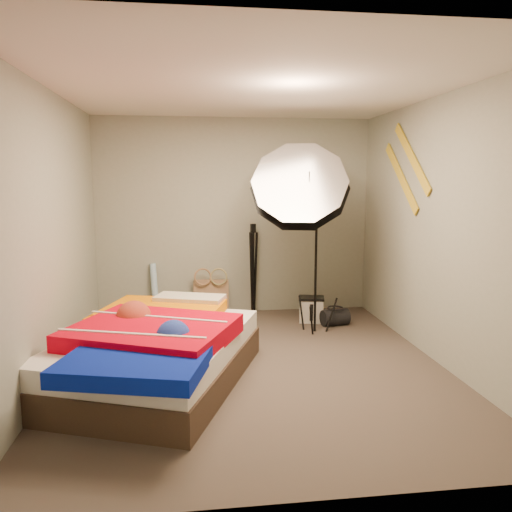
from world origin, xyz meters
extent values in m
plane|color=#493F38|center=(0.00, 0.00, 0.00)|extent=(4.00, 4.00, 0.00)
plane|color=silver|center=(0.00, 0.00, 2.50)|extent=(4.00, 4.00, 0.00)
plane|color=gray|center=(0.00, 2.00, 1.25)|extent=(3.50, 0.00, 3.50)
plane|color=gray|center=(0.00, -2.00, 1.25)|extent=(3.50, 0.00, 3.50)
plane|color=gray|center=(-1.75, 0.00, 1.25)|extent=(0.00, 4.00, 4.00)
plane|color=gray|center=(1.75, 0.00, 1.25)|extent=(0.00, 4.00, 4.00)
cube|color=tan|center=(-0.32, 1.90, 0.22)|extent=(0.46, 0.23, 0.46)
cylinder|color=#519ED6|center=(-1.03, 1.90, 0.34)|extent=(0.14, 0.21, 0.68)
cube|color=silver|center=(0.88, 1.39, 0.14)|extent=(0.32, 0.26, 0.29)
cylinder|color=black|center=(1.13, 1.20, 0.10)|extent=(0.35, 0.25, 0.20)
cube|color=gold|center=(1.73, 0.60, 1.95)|extent=(0.02, 0.91, 0.78)
cube|color=gold|center=(1.73, 0.85, 1.75)|extent=(0.02, 0.91, 0.78)
cube|color=#3E2D22|center=(-0.87, -0.26, 0.13)|extent=(1.96, 2.30, 0.25)
cube|color=silver|center=(-0.87, -0.26, 0.34)|extent=(1.91, 2.25, 0.17)
cube|color=orange|center=(-0.85, 0.20, 0.47)|extent=(1.29, 1.20, 0.14)
cube|color=red|center=(-0.88, -0.41, 0.49)|extent=(1.53, 1.43, 0.16)
cube|color=#071CA5|center=(-0.95, -1.00, 0.46)|extent=(1.14, 1.00, 0.12)
cube|color=#DB9FA2|center=(-0.58, 0.52, 0.50)|extent=(0.74, 0.51, 0.14)
cylinder|color=black|center=(0.83, 1.00, 0.86)|extent=(0.04, 0.04, 1.73)
cube|color=black|center=(0.83, 1.00, 1.67)|extent=(0.09, 0.09, 0.11)
cone|color=silver|center=(0.62, 0.92, 1.62)|extent=(1.42, 1.12, 1.27)
cylinder|color=black|center=(0.23, 1.87, 0.53)|extent=(0.04, 0.04, 1.06)
cube|color=black|center=(0.23, 1.87, 1.11)|extent=(0.07, 0.07, 0.11)
camera|label=1|loc=(-0.54, -4.41, 1.72)|focal=35.00mm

